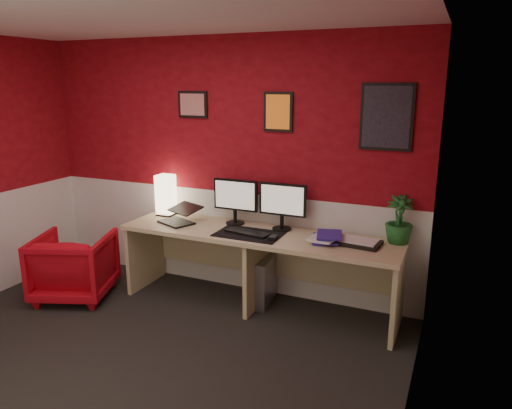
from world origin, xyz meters
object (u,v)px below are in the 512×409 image
Objects in this scene: laptop at (176,212)px; potted_plant at (399,220)px; monitor_right at (282,199)px; armchair at (74,266)px; shoji_lamp at (166,196)px; monitor_left at (235,195)px; desk at (258,270)px; pc_tower at (261,280)px; zen_tray at (359,243)px.

laptop is 0.80× the size of potted_plant.
monitor_right is at bearing -177.61° from potted_plant.
potted_plant is at bearing 2.39° from monitor_right.
laptop is 0.47× the size of armchair.
armchair is at bearing -159.82° from monitor_right.
shoji_lamp is 2.32m from potted_plant.
monitor_left reaches higher than potted_plant.
potted_plant reaches higher than laptop.
pc_tower is (-0.01, 0.11, -0.14)m from desk.
shoji_lamp is at bearing 179.82° from monitor_left.
monitor_left is at bearing -179.68° from monitor_right.
zen_tray reaches higher than desk.
monitor_left is at bearing 44.96° from laptop.
shoji_lamp is 0.57× the size of armchair.
monitor_right is (1.02, 0.22, 0.18)m from laptop.
monitor_right reaches higher than pc_tower.
pc_tower is at bearing -158.83° from monitor_right.
laptop is at bearing -175.15° from pc_tower.
monitor_right is (0.48, 0.00, 0.00)m from monitor_left.
laptop is at bearing -177.27° from zen_tray.
monitor_left is 0.85m from pc_tower.
armchair is (-0.88, -0.48, -0.52)m from laptop.
shoji_lamp is at bearing 162.14° from laptop.
desk is 4.48× the size of monitor_right.
pc_tower is (-1.22, -0.11, -0.71)m from potted_plant.
pc_tower is at bearing -174.77° from potted_plant.
potted_plant is (2.31, 0.04, 0.01)m from shoji_lamp.
monitor_left is at bearing -174.64° from armchair.
potted_plant is at bearing -0.19° from pc_tower.
monitor_right is 2.14m from armchair.
monitor_right is at bearing 0.32° from monitor_left.
laptop reaches higher than armchair.
armchair is (-2.94, -0.74, -0.62)m from potted_plant.
laptop is at bearing -40.63° from shoji_lamp.
armchair reaches higher than pc_tower.
monitor_left is at bearing -0.18° from shoji_lamp.
desk is at bearing -169.60° from potted_plant.
monitor_right is (0.17, 0.18, 0.66)m from desk.
shoji_lamp is at bearing -179.99° from monitor_right.
monitor_left is 1.00× the size of monitor_right.
armchair is (-1.72, -0.63, 0.10)m from pc_tower.
pc_tower is at bearing 94.97° from desk.
desk is at bearing -29.08° from monitor_left.
monitor_left is 0.82× the size of armchair.
shoji_lamp reaches higher than pc_tower.
laptop is 0.57× the size of monitor_left.
shoji_lamp is 1.28m from monitor_right.
desk is 1.25m from shoji_lamp.
pc_tower is at bearing 33.04° from laptop.
monitor_right is at bearing 169.72° from zen_tray.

